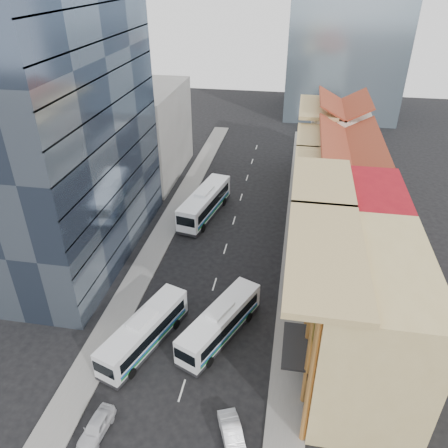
% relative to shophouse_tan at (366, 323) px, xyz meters
% --- Properties ---
extents(ground, '(200.00, 200.00, 0.00)m').
position_rel_shophouse_tan_xyz_m(ground, '(-14.00, -5.00, -6.00)').
color(ground, black).
rests_on(ground, ground).
extents(sidewalk_right, '(3.00, 90.00, 0.15)m').
position_rel_shophouse_tan_xyz_m(sidewalk_right, '(-5.50, 17.00, -5.92)').
color(sidewalk_right, slate).
rests_on(sidewalk_right, ground).
extents(sidewalk_left, '(3.00, 90.00, 0.15)m').
position_rel_shophouse_tan_xyz_m(sidewalk_left, '(-22.50, 17.00, -5.92)').
color(sidewalk_left, slate).
rests_on(sidewalk_left, ground).
extents(shophouse_tan, '(8.00, 14.00, 12.00)m').
position_rel_shophouse_tan_xyz_m(shophouse_tan, '(0.00, 0.00, 0.00)').
color(shophouse_tan, '#D3BA79').
rests_on(shophouse_tan, ground).
extents(shophouse_red, '(8.00, 10.00, 12.00)m').
position_rel_shophouse_tan_xyz_m(shophouse_red, '(0.00, 12.00, 0.00)').
color(shophouse_red, maroon).
rests_on(shophouse_red, ground).
extents(shophouse_cream_near, '(8.00, 9.00, 10.00)m').
position_rel_shophouse_tan_xyz_m(shophouse_cream_near, '(0.00, 21.50, -1.00)').
color(shophouse_cream_near, beige).
rests_on(shophouse_cream_near, ground).
extents(shophouse_cream_mid, '(8.00, 9.00, 10.00)m').
position_rel_shophouse_tan_xyz_m(shophouse_cream_mid, '(0.00, 30.50, -1.00)').
color(shophouse_cream_mid, beige).
rests_on(shophouse_cream_mid, ground).
extents(shophouse_cream_far, '(8.00, 12.00, 11.00)m').
position_rel_shophouse_tan_xyz_m(shophouse_cream_far, '(0.00, 41.00, -0.50)').
color(shophouse_cream_far, beige).
rests_on(shophouse_cream_far, ground).
extents(office_tower, '(12.00, 26.00, 30.00)m').
position_rel_shophouse_tan_xyz_m(office_tower, '(-31.00, 14.00, 9.00)').
color(office_tower, '#3A475C').
rests_on(office_tower, ground).
extents(office_block_far, '(10.00, 18.00, 14.00)m').
position_rel_shophouse_tan_xyz_m(office_block_far, '(-30.00, 37.00, 1.00)').
color(office_block_far, gray).
rests_on(office_block_far, ground).
extents(bus_left_near, '(5.78, 10.83, 3.40)m').
position_rel_shophouse_tan_xyz_m(bus_left_near, '(-18.49, 0.25, -4.30)').
color(bus_left_near, silver).
rests_on(bus_left_near, ground).
extents(bus_left_far, '(5.20, 12.74, 3.98)m').
position_rel_shophouse_tan_xyz_m(bus_left_far, '(-18.18, 24.69, -4.01)').
color(bus_left_far, white).
rests_on(bus_left_far, ground).
extents(bus_right, '(6.54, 10.76, 3.41)m').
position_rel_shophouse_tan_xyz_m(bus_right, '(-12.00, 2.55, -4.29)').
color(bus_right, white).
rests_on(bus_right, ground).
extents(sedan_left, '(1.94, 3.94, 1.29)m').
position_rel_shophouse_tan_xyz_m(sedan_left, '(-19.25, -8.68, -5.35)').
color(sedan_left, silver).
rests_on(sedan_left, ground).
extents(sedan_right, '(2.83, 4.21, 1.32)m').
position_rel_shophouse_tan_xyz_m(sedan_right, '(-9.28, -7.55, -5.34)').
color(sedan_right, silver).
rests_on(sedan_right, ground).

